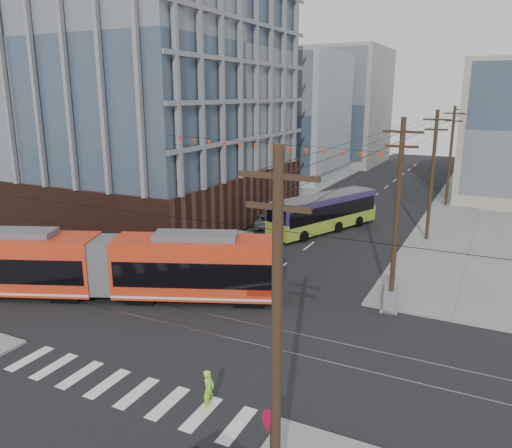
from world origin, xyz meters
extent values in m
plane|color=slate|center=(0.00, 0.00, 0.00)|extent=(160.00, 160.00, 0.00)
cube|color=#381E16|center=(-22.00, 23.00, 14.30)|extent=(30.00, 25.00, 28.60)
cube|color=#8C99A5|center=(-17.00, 52.00, 9.00)|extent=(18.00, 16.00, 18.00)
cube|color=gray|center=(-14.00, 72.00, 10.00)|extent=(16.00, 18.00, 20.00)
cylinder|color=black|center=(8.50, -6.00, 5.50)|extent=(0.30, 0.30, 11.00)
cylinder|color=black|center=(8.50, 56.00, 5.50)|extent=(0.30, 0.30, 11.00)
imported|color=#9BA1AD|center=(-5.46, 13.90, 0.76)|extent=(2.31, 4.82, 1.53)
imported|color=silver|center=(-5.44, 17.55, 0.67)|extent=(1.91, 4.64, 1.34)
imported|color=slate|center=(-5.85, 24.06, 0.64)|extent=(3.75, 5.04, 1.27)
imported|color=#A4FF33|center=(4.07, -2.52, 0.83)|extent=(0.46, 0.65, 1.66)
cube|color=slate|center=(8.30, 11.68, 0.44)|extent=(1.72, 4.47, 0.87)
camera|label=1|loc=(13.46, -17.39, 12.20)|focal=35.00mm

